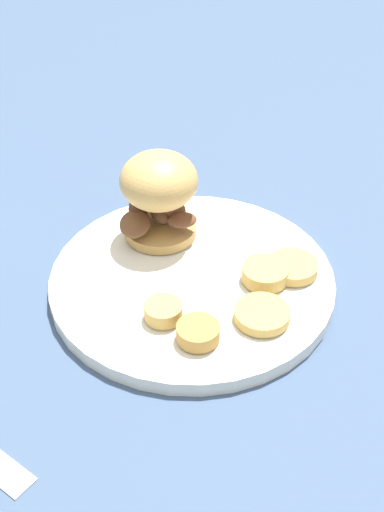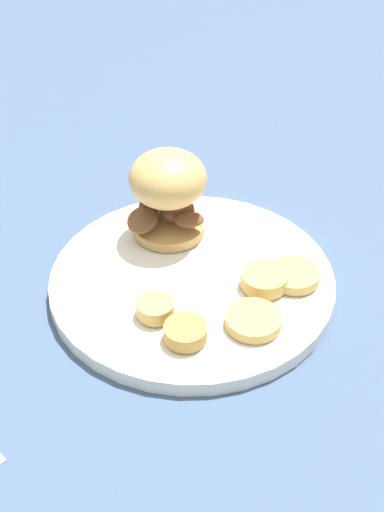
# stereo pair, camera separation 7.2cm
# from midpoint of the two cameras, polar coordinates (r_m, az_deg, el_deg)

# --- Properties ---
(ground_plane) EXTENTS (4.00, 4.00, 0.00)m
(ground_plane) POSITION_cam_midpoint_polar(r_m,az_deg,el_deg) (0.75, 2.76, -2.64)
(ground_plane) COLOR #3D5170
(dinner_plate) EXTENTS (0.30, 0.30, 0.02)m
(dinner_plate) POSITION_cam_midpoint_polar(r_m,az_deg,el_deg) (0.74, 2.78, -2.08)
(dinner_plate) COLOR white
(dinner_plate) RESTS_ON ground_plane
(sandwich) EXTENTS (0.08, 0.09, 0.10)m
(sandwich) POSITION_cam_midpoint_polar(r_m,az_deg,el_deg) (0.76, 0.70, 5.21)
(sandwich) COLOR tan
(sandwich) RESTS_ON dinner_plate
(potato_round_0) EXTENTS (0.05, 0.05, 0.02)m
(potato_round_0) POSITION_cam_midpoint_polar(r_m,az_deg,el_deg) (0.73, 8.64, -1.98)
(potato_round_0) COLOR tan
(potato_round_0) RESTS_ON dinner_plate
(potato_round_1) EXTENTS (0.04, 0.04, 0.02)m
(potato_round_1) POSITION_cam_midpoint_polar(r_m,az_deg,el_deg) (0.69, 0.05, -4.34)
(potato_round_1) COLOR tan
(potato_round_1) RESTS_ON dinner_plate
(potato_round_2) EXTENTS (0.05, 0.05, 0.01)m
(potato_round_2) POSITION_cam_midpoint_polar(r_m,az_deg,el_deg) (0.69, 7.95, -5.25)
(potato_round_2) COLOR tan
(potato_round_2) RESTS_ON dinner_plate
(potato_round_3) EXTENTS (0.04, 0.04, 0.02)m
(potato_round_3) POSITION_cam_midpoint_polar(r_m,az_deg,el_deg) (0.66, 2.53, -6.27)
(potato_round_3) COLOR #BC8942
(potato_round_3) RESTS_ON dinner_plate
(potato_round_4) EXTENTS (0.05, 0.05, 0.01)m
(potato_round_4) POSITION_cam_midpoint_polar(r_m,az_deg,el_deg) (0.74, 10.92, -1.46)
(potato_round_4) COLOR tan
(potato_round_4) RESTS_ON dinner_plate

